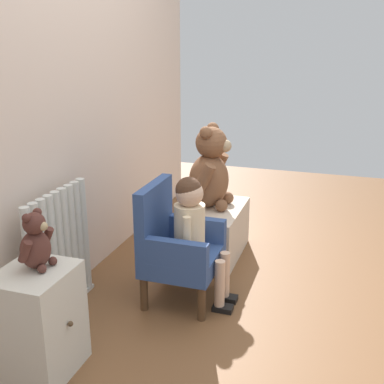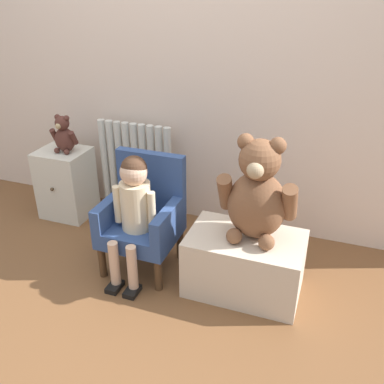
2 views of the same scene
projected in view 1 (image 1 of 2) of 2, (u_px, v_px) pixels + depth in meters
The scene contains 9 objects.
ground_plane at pixel (263, 312), 2.63m from camera, with size 6.00×6.00×0.00m, color brown.
back_wall at pixel (60, 83), 2.61m from camera, with size 3.80×0.05×2.40m, color beige.
radiator at pixel (60, 254), 2.55m from camera, with size 0.56×0.05×0.69m.
small_dresser at pixel (39, 322), 2.10m from camera, with size 0.34×0.32×0.49m.
child_armchair at pixel (175, 245), 2.68m from camera, with size 0.42×0.39×0.68m.
child_figure at pixel (194, 223), 2.61m from camera, with size 0.25×0.35×0.73m.
low_bench at pixel (212, 232), 3.28m from camera, with size 0.62×0.38×0.34m, color beige.
large_teddy_bear at pixel (210, 171), 3.19m from camera, with size 0.41×0.29×0.56m.
small_teddy_bear at pixel (36, 243), 2.02m from camera, with size 0.19×0.13×0.26m.
Camera 1 is at (-2.31, -0.35, 1.43)m, focal length 45.00 mm.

